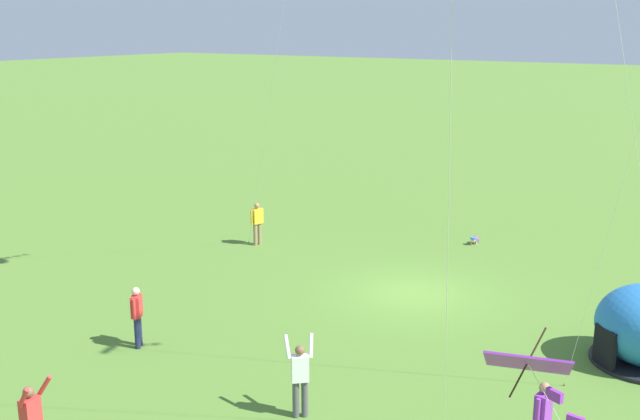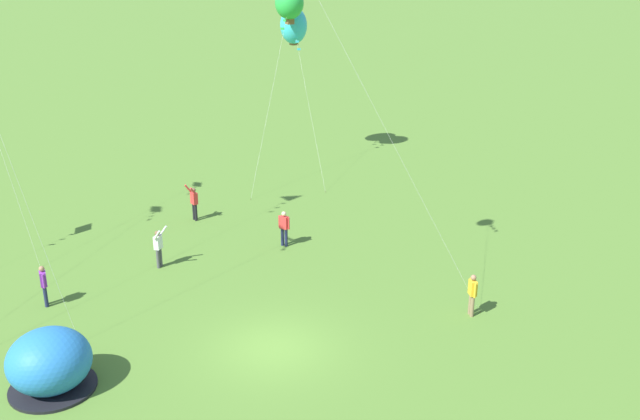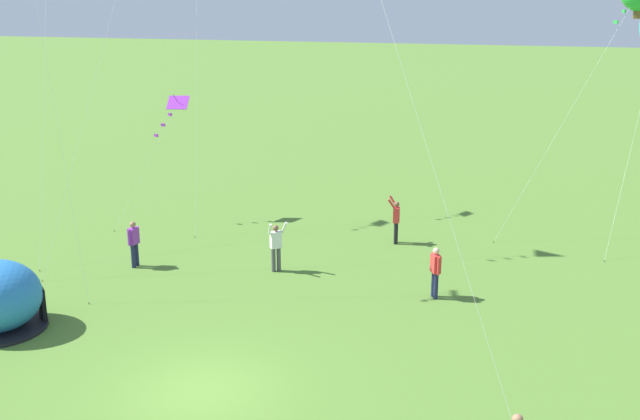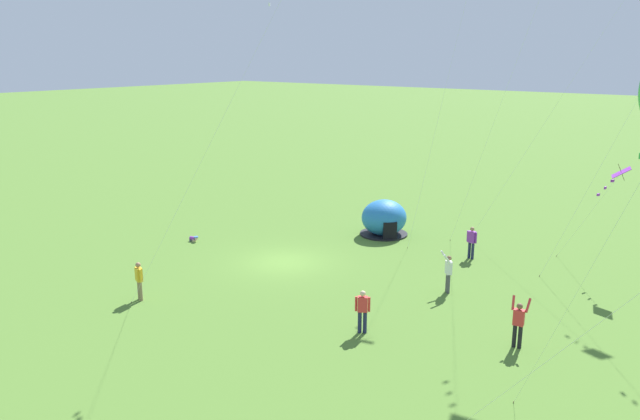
{
  "view_description": "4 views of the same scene",
  "coord_description": "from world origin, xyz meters",
  "views": [
    {
      "loc": [
        -9.92,
        21.05,
        8.59
      ],
      "look_at": [
        1.63,
        3.12,
        3.25
      ],
      "focal_mm": 42.0,
      "sensor_mm": 36.0,
      "label": 1
    },
    {
      "loc": [
        -10.12,
        -20.81,
        14.23
      ],
      "look_at": [
        3.29,
        2.42,
        3.84
      ],
      "focal_mm": 42.0,
      "sensor_mm": 36.0,
      "label": 2
    },
    {
      "loc": [
        8.01,
        -14.95,
        9.41
      ],
      "look_at": [
        1.53,
        4.84,
        3.52
      ],
      "focal_mm": 42.0,
      "sensor_mm": 36.0,
      "label": 3
    },
    {
      "loc": [
        22.94,
        20.04,
        10.47
      ],
      "look_at": [
        0.14,
        2.42,
        3.16
      ],
      "focal_mm": 35.0,
      "sensor_mm": 36.0,
      "label": 4
    }
  ],
  "objects": [
    {
      "name": "person_watching_sky",
      "position": [
        7.66,
        -1.65,
        0.96
      ],
      "size": [
        0.36,
        0.56,
        1.72
      ],
      "color": "#8C7251",
      "rests_on": "ground"
    },
    {
      "name": "person_far_back",
      "position": [
        4.48,
        7.83,
        0.96
      ],
      "size": [
        0.4,
        0.52,
        1.72
      ],
      "color": "#1E2347",
      "rests_on": "ground"
    },
    {
      "name": "kite_purple",
      "position": [
        -7.93,
        13.62,
        4.9
      ],
      "size": [
        2.21,
        3.48,
        5.48
      ],
      "color": "silver",
      "rests_on": "ground"
    },
    {
      "name": "person_center_field",
      "position": [
        -6.37,
        7.34,
        0.96
      ],
      "size": [
        0.29,
        0.59,
        1.72
      ],
      "color": "#1E2347",
      "rests_on": "ground"
    },
    {
      "name": "person_with_toddler",
      "position": [
        2.03,
        12.97,
        1.0
      ],
      "size": [
        0.52,
        0.67,
        1.89
      ],
      "color": "black",
      "rests_on": "ground"
    },
    {
      "name": "toddler_crawling",
      "position": [
        0.44,
        -6.45,
        0.18
      ],
      "size": [
        0.3,
        0.55,
        0.32
      ],
      "color": "purple",
      "rests_on": "ground"
    },
    {
      "name": "ground_plane",
      "position": [
        0.0,
        0.0,
        0.0
      ],
      "size": [
        300.0,
        300.0,
        0.0
      ],
      "primitive_type": "plane",
      "color": "#517A2D"
    },
    {
      "name": "person_arms_raised",
      "position": [
        -1.32,
        8.52,
        1.0
      ],
      "size": [
        0.71,
        0.69,
        1.89
      ],
      "color": "#4C4C51",
      "rests_on": "ground"
    }
  ]
}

